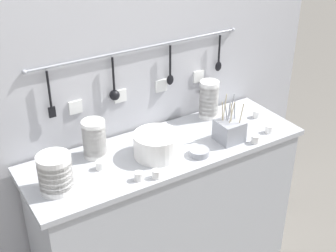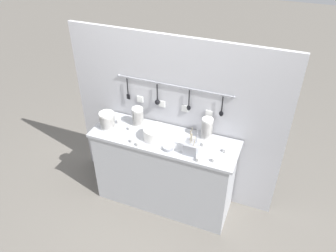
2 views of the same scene
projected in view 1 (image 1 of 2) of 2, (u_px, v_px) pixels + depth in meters
name	position (u px, v px, depth m)	size (l,w,h in m)	color
counter	(166.00, 214.00, 2.72)	(1.54, 0.50, 0.91)	#ADAFB5
back_wall	(140.00, 120.00, 2.69)	(2.34, 0.09, 1.90)	#B2B2B7
bowl_stack_wide_centre	(94.00, 139.00, 2.38)	(0.12, 0.12, 0.20)	white
bowl_stack_nested_right	(209.00, 99.00, 2.75)	(0.11, 0.11, 0.23)	white
bowl_stack_tall_left	(55.00, 173.00, 2.13)	(0.16, 0.16, 0.18)	white
plate_stack	(157.00, 145.00, 2.40)	(0.24, 0.24, 0.12)	white
steel_mixing_bowl	(199.00, 152.00, 2.42)	(0.11, 0.11, 0.03)	#93969E
cutlery_caddy	(229.00, 130.00, 2.54)	(0.13, 0.13, 0.27)	#93969E
cup_back_right	(269.00, 129.00, 2.63)	(0.04, 0.04, 0.04)	white
cup_mid_row	(153.00, 136.00, 2.56)	(0.04, 0.04, 0.04)	white
cup_edge_far	(100.00, 165.00, 2.31)	(0.04, 0.04, 0.04)	white
cup_by_caddy	(257.00, 114.00, 2.79)	(0.04, 0.04, 0.04)	white
cup_back_left	(255.00, 139.00, 2.53)	(0.04, 0.04, 0.04)	white
cup_front_left	(225.00, 122.00, 2.70)	(0.04, 0.04, 0.04)	white
cup_beside_plates	(61.00, 169.00, 2.28)	(0.04, 0.04, 0.04)	white
cup_front_right	(156.00, 174.00, 2.24)	(0.04, 0.04, 0.04)	white
cup_edge_near	(139.00, 176.00, 2.23)	(0.04, 0.04, 0.04)	white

